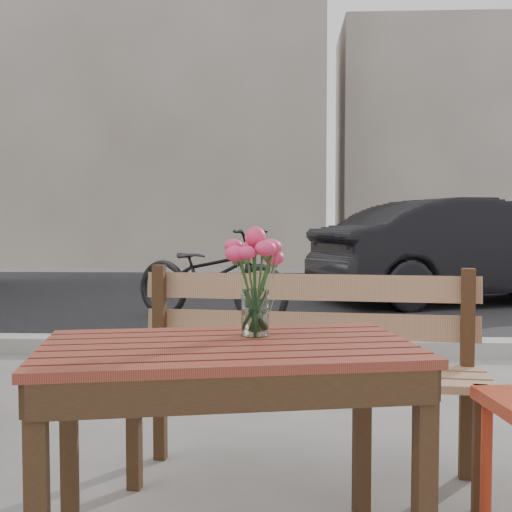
{
  "coord_description": "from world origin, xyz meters",
  "views": [
    {
      "loc": [
        0.11,
        -1.98,
        1.03
      ],
      "look_at": [
        0.01,
        0.07,
        0.92
      ],
      "focal_mm": 45.0,
      "sensor_mm": 36.0,
      "label": 1
    }
  ],
  "objects": [
    {
      "name": "backdrop_buildings",
      "position": [
        0.17,
        14.4,
        3.6
      ],
      "size": [
        15.5,
        4.0,
        8.0
      ],
      "color": "gray",
      "rests_on": "ground"
    },
    {
      "name": "main_table",
      "position": [
        -0.06,
        -0.11,
        0.56
      ],
      "size": [
        1.19,
        0.83,
        0.67
      ],
      "rotation": [
        0.0,
        0.0,
        0.19
      ],
      "color": "maroon",
      "rests_on": "ground"
    },
    {
      "name": "street",
      "position": [
        0.0,
        5.06,
        0.03
      ],
      "size": [
        30.0,
        8.12,
        0.12
      ],
      "color": "black",
      "rests_on": "ground"
    },
    {
      "name": "main_vase",
      "position": [
        0.01,
        0.02,
        0.88
      ],
      "size": [
        0.19,
        0.19,
        0.34
      ],
      "color": "white",
      "rests_on": "main_table"
    },
    {
      "name": "bicycle",
      "position": [
        -0.68,
        4.61,
        0.48
      ],
      "size": [
        1.92,
        1.4,
        0.96
      ],
      "primitive_type": "imported",
      "rotation": [
        0.0,
        0.0,
        1.1
      ],
      "color": "black",
      "rests_on": "ground"
    },
    {
      "name": "main_bench",
      "position": [
        0.19,
        0.58,
        0.52
      ],
      "size": [
        1.43,
        0.57,
        0.86
      ],
      "rotation": [
        0.0,
        0.0,
        -0.12
      ],
      "color": "#8F6C4A",
      "rests_on": "ground"
    },
    {
      "name": "parked_car",
      "position": [
        2.46,
        6.34,
        0.66
      ],
      "size": [
        4.24,
        2.58,
        1.32
      ],
      "primitive_type": "imported",
      "rotation": [
        0.0,
        0.0,
        1.89
      ],
      "color": "black",
      "rests_on": "ground"
    }
  ]
}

